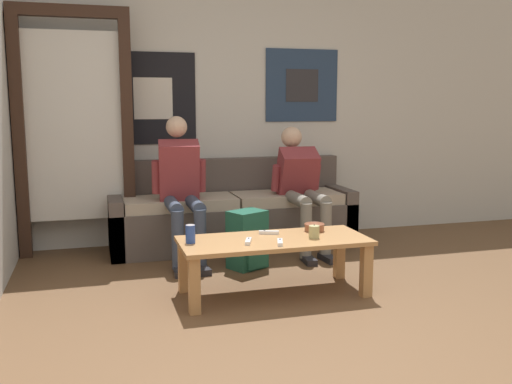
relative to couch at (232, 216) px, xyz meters
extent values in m
plane|color=brown|center=(-0.08, -2.57, -0.29)|extent=(18.00, 18.00, 0.00)
cube|color=silver|center=(-0.08, 0.33, 0.99)|extent=(10.00, 0.05, 2.55)
cube|color=black|center=(-0.68, 0.29, 1.09)|extent=(0.79, 0.01, 0.85)
cube|color=silver|center=(-0.68, 0.29, 1.09)|extent=(0.36, 0.01, 0.38)
cube|color=navy|center=(0.79, 0.29, 1.22)|extent=(0.75, 0.01, 0.71)
cube|color=#2D2D33|center=(0.79, 0.29, 1.22)|extent=(0.34, 0.01, 0.32)
cube|color=#382319|center=(-1.83, 0.10, 0.74)|extent=(0.10, 0.10, 2.05)
cube|color=#382319|center=(-0.93, 0.10, 0.74)|extent=(0.10, 0.10, 2.05)
cube|color=#382319|center=(-1.38, 0.10, 1.81)|extent=(1.00, 0.10, 0.10)
cube|color=silver|center=(-1.38, 0.12, 0.84)|extent=(0.82, 0.02, 1.64)
cube|color=#564C47|center=(0.00, 0.24, 0.12)|extent=(2.26, 0.13, 0.81)
cube|color=#564C47|center=(0.00, -0.09, -0.09)|extent=(2.26, 0.53, 0.40)
cube|color=#564C47|center=(-1.07, -0.09, -0.03)|extent=(0.12, 0.53, 0.52)
cube|color=#564C47|center=(1.07, -0.09, -0.03)|extent=(0.12, 0.53, 0.52)
cube|color=#B2A38E|center=(-0.50, -0.09, 0.16)|extent=(0.99, 0.49, 0.10)
cube|color=#B2A38E|center=(0.50, -0.09, 0.16)|extent=(0.99, 0.49, 0.10)
cube|color=#B27F4C|center=(-0.05, -1.43, 0.10)|extent=(1.31, 0.56, 0.03)
cube|color=#B27F4C|center=(-0.65, -1.20, -0.10)|extent=(0.07, 0.07, 0.37)
cube|color=#B27F4C|center=(0.55, -1.20, -0.10)|extent=(0.07, 0.07, 0.37)
cube|color=#B27F4C|center=(-0.65, -1.65, -0.10)|extent=(0.07, 0.07, 0.37)
cube|color=#B27F4C|center=(0.55, -1.65, -0.10)|extent=(0.07, 0.07, 0.37)
cylinder|color=#384256|center=(-0.62, -0.50, 0.21)|extent=(0.11, 0.42, 0.11)
cylinder|color=#384256|center=(-0.62, -0.71, -0.03)|extent=(0.10, 0.10, 0.47)
cube|color=#232328|center=(-0.62, -0.78, -0.26)|extent=(0.11, 0.25, 0.05)
cylinder|color=#384256|center=(-0.44, -0.50, 0.21)|extent=(0.11, 0.42, 0.11)
cylinder|color=#384256|center=(-0.44, -0.71, -0.03)|extent=(0.10, 0.10, 0.47)
cube|color=#232328|center=(-0.44, -0.78, -0.26)|extent=(0.11, 0.25, 0.05)
cube|color=maroon|center=(-0.53, -0.23, 0.46)|extent=(0.37, 0.37, 0.55)
sphere|color=beige|center=(-0.53, -0.14, 0.84)|extent=(0.18, 0.18, 0.18)
cylinder|color=maroon|center=(-0.72, -0.23, 0.42)|extent=(0.08, 0.11, 0.29)
cylinder|color=maroon|center=(-0.33, -0.23, 0.42)|extent=(0.08, 0.11, 0.29)
cylinder|color=gray|center=(0.48, -0.49, 0.21)|extent=(0.11, 0.39, 0.11)
cylinder|color=gray|center=(0.48, -0.68, -0.03)|extent=(0.10, 0.10, 0.47)
cube|color=#232328|center=(0.48, -0.75, -0.26)|extent=(0.11, 0.25, 0.05)
cylinder|color=gray|center=(0.66, -0.49, 0.21)|extent=(0.11, 0.39, 0.11)
cylinder|color=gray|center=(0.66, -0.68, -0.03)|extent=(0.10, 0.10, 0.47)
cube|color=#232328|center=(0.66, -0.75, -0.26)|extent=(0.11, 0.25, 0.05)
cube|color=maroon|center=(0.57, -0.20, 0.41)|extent=(0.36, 0.41, 0.49)
sphere|color=beige|center=(0.57, -0.04, 0.73)|extent=(0.20, 0.20, 0.20)
cylinder|color=maroon|center=(0.37, -0.18, 0.37)|extent=(0.08, 0.13, 0.25)
cylinder|color=maroon|center=(0.76, -0.18, 0.37)|extent=(0.08, 0.13, 0.25)
cube|color=#1E5642|center=(-0.06, -0.75, -0.05)|extent=(0.35, 0.32, 0.47)
cube|color=#1E5642|center=(-0.02, -0.84, -0.16)|extent=(0.21, 0.16, 0.21)
cylinder|color=brown|center=(0.31, -1.28, 0.14)|extent=(0.14, 0.14, 0.05)
torus|color=brown|center=(0.31, -1.28, 0.16)|extent=(0.15, 0.15, 0.02)
cylinder|color=tan|center=(0.22, -1.49, 0.16)|extent=(0.07, 0.07, 0.09)
cylinder|color=black|center=(0.22, -1.49, 0.21)|extent=(0.00, 0.00, 0.01)
cylinder|color=#28479E|center=(-0.63, -1.39, 0.18)|extent=(0.07, 0.07, 0.12)
cylinder|color=silver|center=(-0.63, -1.39, 0.24)|extent=(0.06, 0.06, 0.00)
cube|color=white|center=(-0.25, -1.50, 0.13)|extent=(0.08, 0.15, 0.02)
cylinder|color=#333842|center=(-0.24, -1.47, 0.14)|extent=(0.01, 0.01, 0.00)
cube|color=white|center=(-0.06, -1.59, 0.13)|extent=(0.08, 0.15, 0.02)
cylinder|color=#333842|center=(-0.05, -1.55, 0.14)|extent=(0.01, 0.01, 0.00)
cube|color=white|center=(-0.04, -1.28, 0.13)|extent=(0.15, 0.08, 0.02)
cylinder|color=#333842|center=(-0.07, -1.27, 0.14)|extent=(0.01, 0.01, 0.00)
camera|label=1|loc=(-1.24, -5.11, 1.05)|focal=40.00mm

